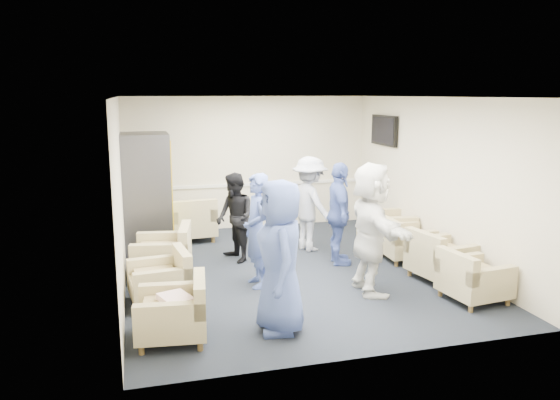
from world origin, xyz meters
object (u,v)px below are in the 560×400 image
object	(u,v)px
armchair_left_far	(166,255)
armchair_right_midfar	(403,242)
person_mid_left	(257,231)
person_back_right	(310,204)
armchair_right_far	(383,229)
armchair_corner	(191,222)
armchair_right_near	(471,280)
armchair_left_near	(176,314)
vending_machine	(147,192)
person_mid_right	(339,214)
armchair_right_midnear	(439,259)
person_front_left	(280,257)
person_back_left	(235,218)
armchair_left_mid	(163,281)
person_front_right	(371,228)

from	to	relation	value
armchair_left_far	armchair_right_midfar	bearing A→B (deg)	97.38
person_mid_left	person_back_right	xyz separation A→B (m)	(1.31, 1.56, 0.01)
armchair_right_far	armchair_corner	bearing A→B (deg)	73.93
armchair_right_near	armchair_left_near	bearing A→B (deg)	85.66
armchair_right_midfar	vending_machine	xyz separation A→B (m)	(-4.09, 1.75, 0.73)
armchair_right_midfar	person_mid_right	world-z (taller)	person_mid_right
armchair_left_far	armchair_right_midnear	distance (m)	4.11
person_front_left	person_back_left	xyz separation A→B (m)	(-0.00, 2.83, -0.16)
armchair_left_mid	armchair_left_near	bearing A→B (deg)	-3.22
armchair_left_mid	armchair_right_far	world-z (taller)	armchair_right_far
armchair_left_mid	armchair_corner	size ratio (longest dim) A/B	0.87
armchair_right_near	armchair_right_midfar	size ratio (longest dim) A/B	1.05
armchair_corner	vending_machine	world-z (taller)	vending_machine
armchair_right_midnear	vending_machine	bearing A→B (deg)	46.47
armchair_left_near	armchair_right_midnear	world-z (taller)	armchair_right_midnear
armchair_right_midnear	armchair_corner	xyz separation A→B (m)	(-3.34, 3.24, 0.03)
armchair_left_mid	person_front_right	world-z (taller)	person_front_right
armchair_left_far	armchair_right_midnear	world-z (taller)	armchair_left_far
armchair_right_far	person_front_left	world-z (taller)	person_front_left
armchair_left_mid	armchair_corner	distance (m)	3.15
armchair_left_far	person_mid_left	bearing A→B (deg)	68.83
armchair_right_far	person_front_left	xyz separation A→B (m)	(-2.74, -2.94, 0.56)
person_front_right	armchair_right_midfar	bearing A→B (deg)	-38.67
armchair_right_midnear	person_back_right	bearing A→B (deg)	24.52
armchair_right_midnear	person_front_left	world-z (taller)	person_front_left
armchair_right_near	person_front_right	distance (m)	1.49
armchair_right_near	person_mid_left	world-z (taller)	person_mid_left
armchair_right_midnear	person_back_right	size ratio (longest dim) A/B	0.55
armchair_right_near	person_back_left	size ratio (longest dim) A/B	0.56
armchair_left_near	armchair_left_far	world-z (taller)	armchair_left_far
armchair_left_mid	person_mid_right	xyz separation A→B (m)	(2.87, 0.97, 0.54)
armchair_right_midnear	person_front_left	distance (m)	3.02
person_front_left	person_back_right	size ratio (longest dim) A/B	1.08
armchair_left_mid	armchair_corner	xyz separation A→B (m)	(0.69, 3.07, 0.05)
armchair_left_near	person_back_left	world-z (taller)	person_back_left
armchair_left_far	person_mid_left	world-z (taller)	person_mid_left
armchair_corner	person_front_left	bearing A→B (deg)	92.10
armchair_left_mid	armchair_right_midnear	distance (m)	4.03
vending_machine	person_back_left	bearing A→B (deg)	-38.02
armchair_left_far	person_front_right	distance (m)	3.12
armchair_corner	person_back_left	world-z (taller)	person_back_left
armchair_right_far	vending_machine	distance (m)	4.28
armchair_right_midfar	person_back_right	world-z (taller)	person_back_right
armchair_right_midnear	person_mid_right	distance (m)	1.71
person_mid_right	armchair_right_near	bearing A→B (deg)	-140.27
person_front_left	person_back_right	xyz separation A→B (m)	(1.39, 3.12, -0.07)
person_front_left	person_mid_right	distance (m)	2.74
armchair_right_near	person_back_left	distance (m)	3.80
vending_machine	armchair_right_midfar	bearing A→B (deg)	-23.20
armchair_right_far	armchair_right_near	bearing A→B (deg)	-173.99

